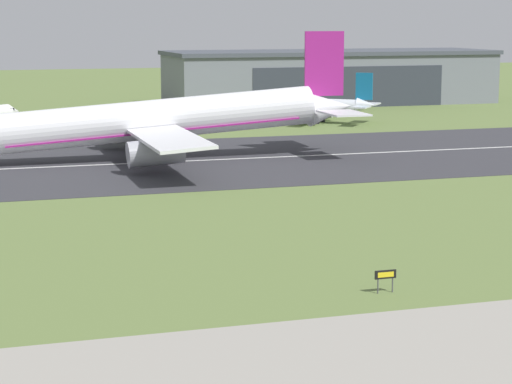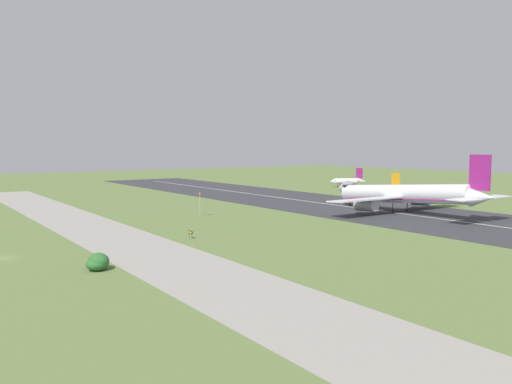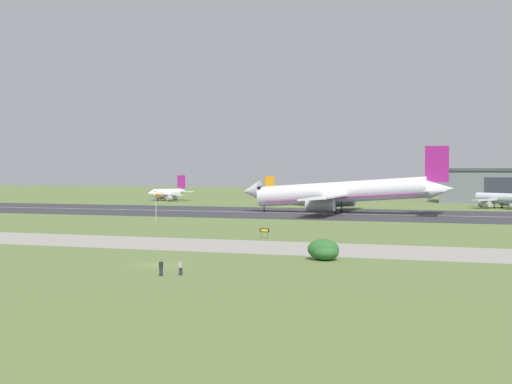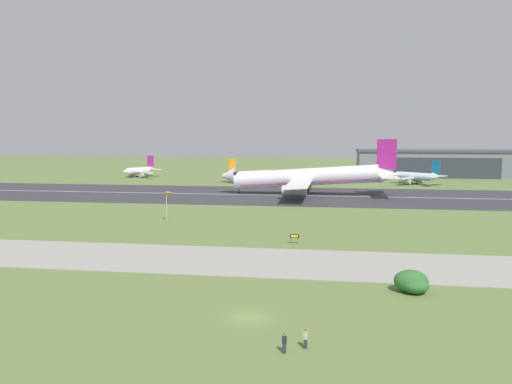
{
  "view_description": "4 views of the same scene",
  "coord_description": "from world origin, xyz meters",
  "views": [
    {
      "loc": [
        -27.31,
        -26.94,
        19.27
      ],
      "look_at": [
        -0.86,
        56.5,
        3.99
      ],
      "focal_mm": 70.0,
      "sensor_mm": 36.0,
      "label": 1
    },
    {
      "loc": [
        95.36,
        -13.47,
        19.24
      ],
      "look_at": [
        -12.84,
        63.41,
        7.4
      ],
      "focal_mm": 35.0,
      "sensor_mm": 36.0,
      "label": 2
    },
    {
      "loc": [
        38.03,
        -77.3,
        11.46
      ],
      "look_at": [
        -4.83,
        52.43,
        7.19
      ],
      "focal_mm": 50.0,
      "sensor_mm": 36.0,
      "label": 3
    },
    {
      "loc": [
        7.92,
        -49.08,
        18.76
      ],
      "look_at": [
        -8.2,
        60.5,
        6.03
      ],
      "focal_mm": 35.0,
      "sensor_mm": 36.0,
      "label": 4
    }
  ],
  "objects": [
    {
      "name": "ground_plane",
      "position": [
        0.0,
        52.17,
        0.0
      ],
      "size": [
        619.22,
        619.22,
        0.0
      ],
      "primitive_type": "plane",
      "color": "olive"
    },
    {
      "name": "runway_strip",
      "position": [
        0.0,
        104.34,
        0.03
      ],
      "size": [
        379.22,
        47.83,
        0.06
      ],
      "primitive_type": "cube",
      "color": "#333338",
      "rests_on": "ground_plane"
    },
    {
      "name": "runway_centreline",
      "position": [
        0.0,
        104.34,
        0.07
      ],
      "size": [
        341.3,
        0.7,
        0.01
      ],
      "primitive_type": "cube",
      "color": "silver",
      "rests_on": "runway_strip"
    },
    {
      "name": "taxiway_road",
      "position": [
        0.0,
        22.78,
        0.03
      ],
      "size": [
        284.41,
        17.12,
        0.05
      ],
      "primitive_type": "cube",
      "color": "gray",
      "rests_on": "ground_plane"
    },
    {
      "name": "hangar_building",
      "position": [
        58.11,
        186.19,
        6.04
      ],
      "size": [
        75.11,
        23.87,
        12.05
      ],
      "color": "slate",
      "rests_on": "ground_plane"
    },
    {
      "name": "airplane_landing",
      "position": [
        0.9,
        106.85,
        5.44
      ],
      "size": [
        56.46,
        52.1,
        17.47
      ],
      "color": "white",
      "rests_on": "ground_plane"
    },
    {
      "name": "airplane_parked_centre",
      "position": [
        40.27,
        146.16,
        2.99
      ],
      "size": [
        20.43,
        19.52,
        9.49
      ],
      "color": "silver",
      "rests_on": "ground_plane"
    },
    {
      "name": "runway_sign",
      "position": [
        2.18,
        35.69,
        1.24
      ],
      "size": [
        1.62,
        0.13,
        1.66
      ],
      "color": "#4C4C51",
      "rests_on": "ground_plane"
    }
  ]
}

